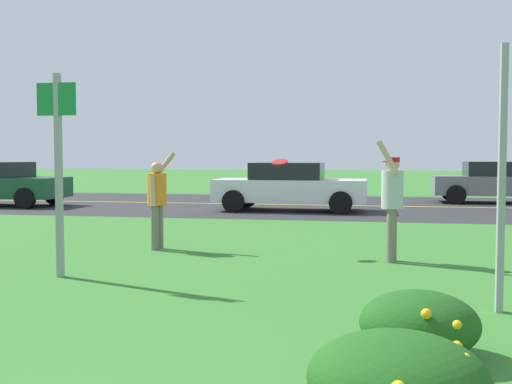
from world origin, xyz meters
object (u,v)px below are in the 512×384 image
sign_post_near_path (58,155)px  person_thrower_orange_shirt (157,197)px  frisbee_red (280,162)px  person_catcher_red_cap_gray_shirt (392,198)px  car_gray_center_right (499,182)px  car_white_center_left (290,186)px  sign_post_by_roadside (502,179)px

sign_post_near_path → person_thrower_orange_shirt: 2.77m
frisbee_red → person_catcher_red_cap_gray_shirt: bearing=-14.8°
person_thrower_orange_shirt → frisbee_red: bearing=-0.7°
person_catcher_red_cap_gray_shirt → frisbee_red: size_ratio=6.76×
person_thrower_orange_shirt → frisbee_red: (2.20, -0.03, 0.62)m
sign_post_near_path → car_gray_center_right: sign_post_near_path is taller
frisbee_red → car_gray_center_right: (5.80, 12.54, -0.81)m
sign_post_near_path → car_white_center_left: 10.89m
sign_post_by_roadside → car_white_center_left: bearing=108.4°
car_white_center_left → car_gray_center_right: 8.07m
car_white_center_left → sign_post_near_path: bearing=-98.9°
sign_post_near_path → person_catcher_red_cap_gray_shirt: 5.01m
sign_post_near_path → frisbee_red: 3.71m
frisbee_red → sign_post_by_roadside: bearing=-50.2°
sign_post_near_path → car_gray_center_right: (8.43, 15.15, -0.93)m
sign_post_by_roadside → sign_post_near_path: bearing=171.0°
person_catcher_red_cap_gray_shirt → car_gray_center_right: (3.94, 13.03, -0.27)m
sign_post_near_path → sign_post_by_roadside: 5.62m
sign_post_by_roadside → person_thrower_orange_shirt: bearing=145.4°
sign_post_near_path → person_thrower_orange_shirt: (0.44, 2.64, -0.74)m
sign_post_near_path → person_catcher_red_cap_gray_shirt: size_ratio=1.46×
frisbee_red → sign_post_near_path: bearing=-135.3°
person_catcher_red_cap_gray_shirt → car_white_center_left: bearing=108.1°
sign_post_near_path → frisbee_red: bearing=44.7°
sign_post_near_path → frisbee_red: (2.64, 2.61, -0.12)m
sign_post_by_roadside → frisbee_red: sign_post_by_roadside is taller
person_thrower_orange_shirt → car_white_center_left: person_thrower_orange_shirt is taller
person_catcher_red_cap_gray_shirt → frisbee_red: person_catcher_red_cap_gray_shirt is taller
frisbee_red → car_white_center_left: size_ratio=0.06×
car_gray_center_right → person_catcher_red_cap_gray_shirt: bearing=-106.8°
sign_post_by_roadside → car_white_center_left: (-3.86, 11.60, -0.67)m
person_catcher_red_cap_gray_shirt → car_white_center_left: (-2.81, 8.60, -0.27)m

